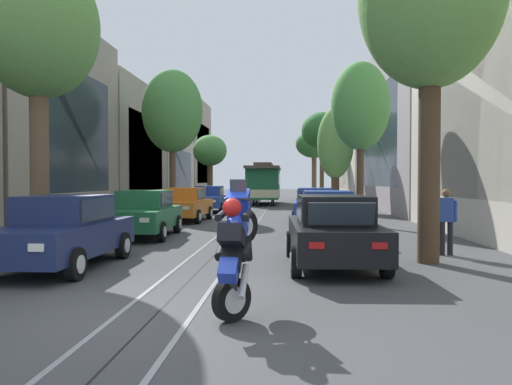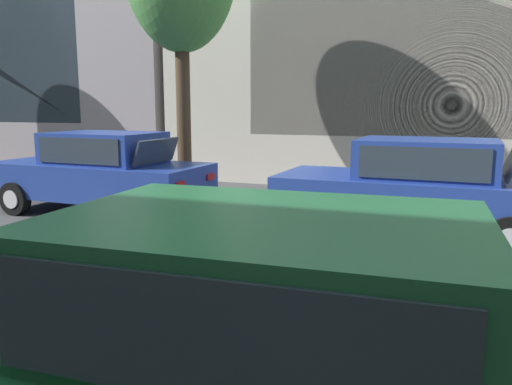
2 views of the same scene
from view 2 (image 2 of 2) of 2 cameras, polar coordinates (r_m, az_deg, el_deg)
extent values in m
cube|color=#1E6038|center=(2.54, 1.08, -9.17)|extent=(1.56, 2.12, 0.60)
cube|color=#2D3842|center=(2.45, 20.51, -11.02)|extent=(1.34, 0.28, 0.47)
cube|color=#2D3842|center=(3.09, -20.50, -6.73)|extent=(1.30, 0.25, 0.45)
cube|color=#2D3842|center=(3.24, 5.01, -5.07)|extent=(0.11, 1.81, 0.47)
cube|color=#2D3842|center=(1.89, -5.88, -16.08)|extent=(0.11, 1.81, 0.47)
cube|color=#B21414|center=(4.17, -24.27, -10.14)|extent=(0.28, 0.05, 0.12)
cylinder|color=black|center=(4.11, -11.72, -16.25)|extent=(0.23, 0.65, 0.64)
cylinder|color=silver|center=(4.19, -10.95, -15.66)|extent=(0.03, 0.35, 0.35)
cube|color=#233D93|center=(8.52, 17.14, -0.57)|extent=(1.93, 4.35, 0.66)
cube|color=#233D93|center=(8.43, 18.37, 3.58)|extent=(1.54, 2.11, 0.60)
cube|color=#2D3842|center=(8.53, 12.73, 3.77)|extent=(1.34, 0.26, 0.47)
cube|color=#2D3842|center=(8.43, 26.41, 2.93)|extent=(1.30, 0.24, 0.45)
cube|color=#2D3842|center=(7.68, 17.96, 3.06)|extent=(0.08, 1.81, 0.47)
cube|color=#2D3842|center=(9.17, 18.72, 4.02)|extent=(0.08, 1.81, 0.47)
cube|color=white|center=(8.43, 2.05, 0.43)|extent=(0.28, 0.05, 0.14)
cube|color=white|center=(9.48, 4.40, 1.43)|extent=(0.28, 0.05, 0.14)
cylinder|color=black|center=(7.96, 6.82, -3.32)|extent=(0.22, 0.65, 0.64)
cylinder|color=silver|center=(7.86, 6.60, -3.49)|extent=(0.03, 0.35, 0.35)
cylinder|color=black|center=(9.64, 9.64, -1.12)|extent=(0.22, 0.65, 0.64)
cylinder|color=silver|center=(9.74, 9.78, -1.01)|extent=(0.03, 0.35, 0.35)
cylinder|color=black|center=(7.72, 26.31, -4.70)|extent=(0.22, 0.65, 0.64)
cylinder|color=silver|center=(7.61, 26.36, -4.89)|extent=(0.03, 0.35, 0.35)
cylinder|color=black|center=(9.44, 25.63, -2.18)|extent=(0.22, 0.65, 0.64)
cylinder|color=silver|center=(9.54, 25.60, -2.05)|extent=(0.03, 0.35, 0.35)
cube|color=#233D93|center=(10.62, -16.89, 1.39)|extent=(1.94, 4.36, 0.66)
cube|color=#233D93|center=(10.46, -16.42, 4.77)|extent=(1.54, 2.11, 0.60)
cube|color=#2D3842|center=(11.00, -19.83, 4.71)|extent=(1.34, 0.27, 0.47)
cube|color=#2D3842|center=(9.76, -10.98, 4.55)|extent=(1.30, 0.24, 0.45)
cube|color=#2D3842|center=(9.89, -19.14, 4.37)|extent=(0.09, 1.81, 0.47)
cube|color=#2D3842|center=(11.05, -13.99, 5.12)|extent=(0.09, 1.81, 0.47)
cube|color=#B21414|center=(8.91, -8.41, 0.84)|extent=(0.28, 0.05, 0.12)
cube|color=white|center=(12.47, -23.00, 2.67)|extent=(0.28, 0.05, 0.14)
cube|color=#B21414|center=(9.88, -5.09, 1.76)|extent=(0.28, 0.05, 0.12)
cylinder|color=black|center=(10.95, -25.14, -0.62)|extent=(0.22, 0.65, 0.64)
cylinder|color=silver|center=(10.88, -25.57, -0.71)|extent=(0.03, 0.35, 0.35)
cylinder|color=black|center=(12.19, -19.06, 0.73)|extent=(0.22, 0.65, 0.64)
cylinder|color=silver|center=(12.27, -18.72, 0.80)|extent=(0.03, 0.35, 0.35)
cylinder|color=black|center=(9.18, -13.82, -1.81)|extent=(0.22, 0.65, 0.64)
cylinder|color=silver|center=(9.09, -14.22, -1.93)|extent=(0.03, 0.35, 0.35)
cylinder|color=black|center=(10.62, -8.21, -0.09)|extent=(0.22, 0.65, 0.64)
cylinder|color=silver|center=(10.71, -7.91, 0.00)|extent=(0.03, 0.35, 0.35)
cylinder|color=#4C3826|center=(11.62, -8.04, 9.46)|extent=(0.32, 0.32, 4.16)
camera|label=1|loc=(16.91, 85.73, 0.06)|focal=33.91mm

